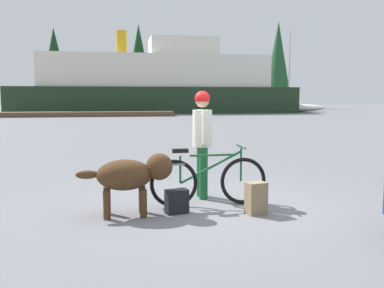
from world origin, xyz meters
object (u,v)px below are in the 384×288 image
object	(u,v)px
bicycle	(208,180)
handbag_pannier	(177,201)
sailboat_moored	(288,108)
person_cyclist	(202,133)
dog	(132,175)
backpack	(256,198)
ferry_boat	(157,85)

from	to	relation	value
bicycle	handbag_pannier	size ratio (longest dim) A/B	5.23
bicycle	sailboat_moored	size ratio (longest dim) A/B	0.21
person_cyclist	dog	bearing A→B (deg)	-143.72
backpack	sailboat_moored	xyz separation A→B (m)	(16.58, 37.76, 0.26)
person_cyclist	handbag_pannier	xyz separation A→B (m)	(-0.56, -0.89, -0.91)
ferry_boat	sailboat_moored	xyz separation A→B (m)	(14.11, -0.61, -2.35)
handbag_pannier	sailboat_moored	xyz separation A→B (m)	(17.70, 37.52, 0.31)
bicycle	ferry_boat	xyz separation A→B (m)	(3.05, 37.78, 2.44)
person_cyclist	dog	size ratio (longest dim) A/B	1.31
ferry_boat	handbag_pannier	bearing A→B (deg)	-95.39
bicycle	person_cyclist	bearing A→B (deg)	88.22
handbag_pannier	sailboat_moored	distance (m)	41.49
dog	backpack	distance (m)	1.81
person_cyclist	sailboat_moored	bearing A→B (deg)	64.93
backpack	handbag_pannier	size ratio (longest dim) A/B	1.32
ferry_boat	dog	bearing A→B (deg)	-96.34
backpack	person_cyclist	bearing A→B (deg)	116.59
person_cyclist	ferry_boat	distance (m)	37.41
backpack	ferry_boat	world-z (taller)	ferry_boat
handbag_pannier	ferry_boat	bearing A→B (deg)	84.61
person_cyclist	dog	world-z (taller)	person_cyclist
backpack	dog	bearing A→B (deg)	172.22
bicycle	handbag_pannier	distance (m)	0.68
ferry_boat	sailboat_moored	bearing A→B (deg)	-2.46
bicycle	dog	size ratio (longest dim) A/B	1.35
bicycle	ferry_boat	distance (m)	37.98
sailboat_moored	handbag_pannier	bearing A→B (deg)	-115.26
backpack	ferry_boat	bearing A→B (deg)	86.31
bicycle	ferry_boat	world-z (taller)	ferry_boat
bicycle	handbag_pannier	xyz separation A→B (m)	(-0.54, -0.35, -0.22)
dog	sailboat_moored	size ratio (longest dim) A/B	0.15
ferry_boat	sailboat_moored	world-z (taller)	sailboat_moored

